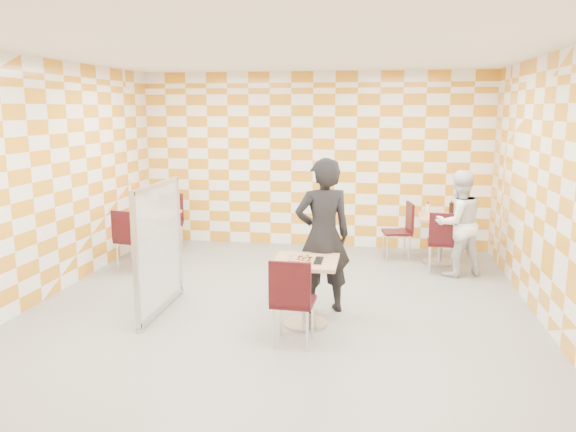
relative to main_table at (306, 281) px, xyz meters
The scene contains 15 objects.
room_shell 1.31m from the main_table, 115.16° to the left, with size 7.00×7.00×7.00m.
main_table is the anchor object (origin of this frame).
second_table 3.35m from the main_table, 58.63° to the left, with size 0.70×0.70×0.75m.
empty_table 3.65m from the main_table, 138.85° to the left, with size 0.70×0.70×0.75m.
chair_main_front 0.62m from the main_table, 95.32° to the right, with size 0.44×0.45×0.92m.
chair_second_front 2.83m from the main_table, 52.70° to the left, with size 0.44×0.45×0.92m.
chair_second_side 3.19m from the main_table, 68.51° to the left, with size 0.50×0.49×0.92m.
chair_empty_near 3.30m from the main_table, 149.44° to the left, with size 0.50×0.51×0.92m.
chair_empty_far 4.21m from the main_table, 130.95° to the left, with size 0.53×0.53×0.92m.
partition 1.77m from the main_table, behind, with size 0.08×1.38×1.55m.
man_dark 0.64m from the main_table, 73.29° to the left, with size 0.67×0.44×1.83m, color black.
man_white 2.97m from the main_table, 49.75° to the left, with size 0.74×0.58×1.53m, color white.
pizza_on_foil 0.26m from the main_table, 90.13° to the right, with size 0.40×0.40×0.04m.
sport_bottle 3.39m from the main_table, 62.79° to the left, with size 0.06×0.06×0.20m.
soda_bottle 3.52m from the main_table, 57.23° to the left, with size 0.07×0.07×0.23m.
Camera 1 is at (1.12, -6.14, 2.39)m, focal length 35.00 mm.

